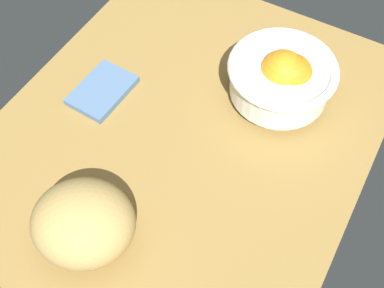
{
  "coord_description": "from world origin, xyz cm",
  "views": [
    {
      "loc": [
        -41.2,
        -24.89,
        68.5
      ],
      "look_at": [
        -5.16,
        -4.36,
        5.0
      ],
      "focal_mm": 44.0,
      "sensor_mm": 36.0,
      "label": 1
    }
  ],
  "objects": [
    {
      "name": "bread_loaf",
      "position": [
        -24.94,
        2.49,
        5.28
      ],
      "size": [
        18.49,
        19.26,
        10.57
      ],
      "primitive_type": "ellipsoid",
      "rotation": [
        0.0,
        0.0,
        5.07
      ],
      "color": "tan",
      "rests_on": "ground"
    },
    {
      "name": "fruit_bowl",
      "position": [
        14.65,
        -11.34,
        5.81
      ],
      "size": [
        19.38,
        19.38,
        10.71
      ],
      "color": "white",
      "rests_on": "ground"
    },
    {
      "name": "ground_plane",
      "position": [
        0.0,
        0.0,
        -1.5
      ],
      "size": [
        75.41,
        62.73,
        3.0
      ],
      "primitive_type": "cube",
      "color": "olive"
    },
    {
      "name": "napkin_folded",
      "position": [
        -0.6,
        17.48,
        0.66
      ],
      "size": [
        12.39,
        8.96,
        1.33
      ],
      "primitive_type": "cube",
      "rotation": [
        0.0,
        0.0,
        -0.04
      ],
      "color": "slate",
      "rests_on": "ground"
    }
  ]
}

